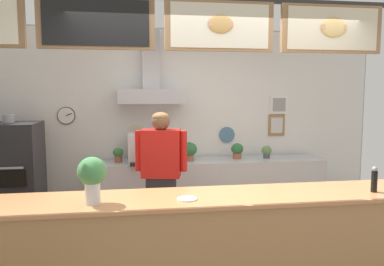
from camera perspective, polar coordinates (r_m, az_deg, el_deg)
back_wall_assembly at (r=5.52m, az=-1.36°, el=2.12°), size 5.76×2.53×2.78m
service_counter at (r=3.42m, az=4.49°, el=-17.43°), size 4.77×0.66×1.01m
back_prep_counter at (r=5.51m, az=3.04°, el=-8.78°), size 3.19×0.56×0.91m
pizza_oven at (r=5.29m, az=-25.38°, el=-6.66°), size 0.69×0.70×1.59m
shop_worker at (r=4.37m, az=-4.64°, el=-6.82°), size 0.58×0.30×1.65m
espresso_machine at (r=5.24m, az=-6.87°, el=-2.16°), size 0.49×0.52×0.41m
potted_rosemary at (r=5.29m, az=-0.41°, el=-2.62°), size 0.22×0.22×0.26m
potted_thyme at (r=5.50m, az=6.79°, el=-2.59°), size 0.18×0.18×0.22m
potted_oregano at (r=5.63m, az=11.13°, el=-2.70°), size 0.15×0.15×0.18m
potted_basil at (r=5.29m, az=-11.01°, el=-3.14°), size 0.14×0.14×0.20m
pepper_grinder at (r=3.67m, az=25.67°, el=-6.29°), size 0.05×0.05×0.23m
condiment_plate at (r=3.11m, az=-0.77°, el=-9.85°), size 0.16×0.16×0.01m
basil_vase at (r=3.05m, az=-14.76°, el=-6.33°), size 0.22×0.22×0.37m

